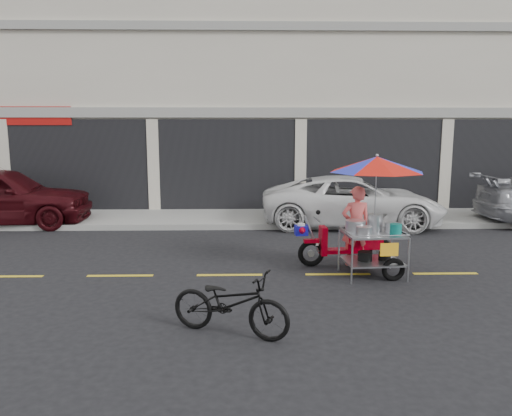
{
  "coord_description": "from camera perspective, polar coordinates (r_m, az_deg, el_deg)",
  "views": [
    {
      "loc": [
        -1.71,
        -8.84,
        2.72
      ],
      "look_at": [
        -1.5,
        0.6,
        1.15
      ],
      "focal_mm": 35.0,
      "sensor_mm": 36.0,
      "label": 1
    }
  ],
  "objects": [
    {
      "name": "ground",
      "position": [
        9.4,
        9.34,
        -7.5
      ],
      "size": [
        90.0,
        90.0,
        0.0
      ],
      "primitive_type": "plane",
      "color": "black"
    },
    {
      "name": "shophouse_block",
      "position": [
        20.0,
        12.14,
        13.58
      ],
      "size": [
        36.0,
        8.11,
        10.4
      ],
      "color": "beige",
      "rests_on": "ground"
    },
    {
      "name": "sidewalk",
      "position": [
        14.68,
        5.43,
        -0.99
      ],
      "size": [
        45.0,
        3.0,
        0.15
      ],
      "primitive_type": "cube",
      "color": "gray",
      "rests_on": "ground"
    },
    {
      "name": "food_vendor_rig",
      "position": [
        9.41,
        12.61,
        1.13
      ],
      "size": [
        2.32,
        1.84,
        2.23
      ],
      "rotation": [
        0.0,
        0.0,
        0.08
      ],
      "color": "black",
      "rests_on": "ground"
    },
    {
      "name": "near_bicycle",
      "position": [
        6.62,
        -2.96,
        -10.79
      ],
      "size": [
        1.74,
        1.17,
        0.86
      ],
      "primitive_type": "imported",
      "rotation": [
        0.0,
        0.0,
        1.17
      ],
      "color": "black",
      "rests_on": "ground"
    },
    {
      "name": "white_pickup",
      "position": [
        13.83,
        10.98,
        0.78
      ],
      "size": [
        5.08,
        2.71,
        1.36
      ],
      "primitive_type": "imported",
      "rotation": [
        0.0,
        0.0,
        1.48
      ],
      "color": "white",
      "rests_on": "ground"
    },
    {
      "name": "centerline",
      "position": [
        9.4,
        9.34,
        -7.48
      ],
      "size": [
        42.0,
        0.1,
        0.01
      ],
      "primitive_type": "cube",
      "color": "gold",
      "rests_on": "ground"
    }
  ]
}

